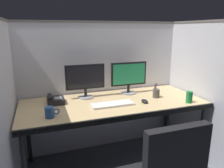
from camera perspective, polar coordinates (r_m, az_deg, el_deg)
cubicle_partition_rear at (r=2.65m, az=-2.81°, el=-0.71°), size 2.21×0.06×1.57m
cubicle_partition_left at (r=2.05m, az=-25.94°, el=-6.84°), size 0.06×1.41×1.57m
cubicle_partition_right at (r=2.66m, az=21.87°, el=-1.72°), size 0.06×1.41×1.57m
desk at (r=2.26m, az=0.52°, el=-6.00°), size 1.90×0.80×0.74m
monitor_left at (r=2.34m, az=-7.18°, el=1.36°), size 0.43×0.17×0.37m
monitor_right at (r=2.49m, az=4.49°, el=2.22°), size 0.43×0.17×0.37m
keyboard_main at (r=2.15m, az=0.14°, el=-5.45°), size 0.43×0.15×0.02m
computer_mouse at (r=2.25m, az=8.70°, el=-4.55°), size 0.06×0.10×0.04m
soda_can at (r=2.35m, az=19.94°, el=-3.28°), size 0.07×0.07×0.12m
pen_cup at (r=2.43m, az=11.70°, el=-2.43°), size 0.08×0.08×0.17m
coffee_mug at (r=1.93m, az=-16.26°, el=-7.26°), size 0.13×0.08×0.09m
desk_phone at (r=2.28m, az=-14.97°, el=-4.18°), size 0.17×0.19×0.09m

